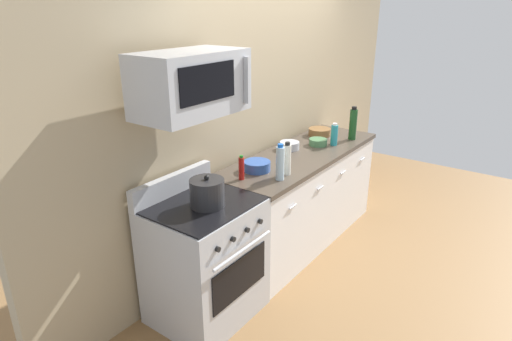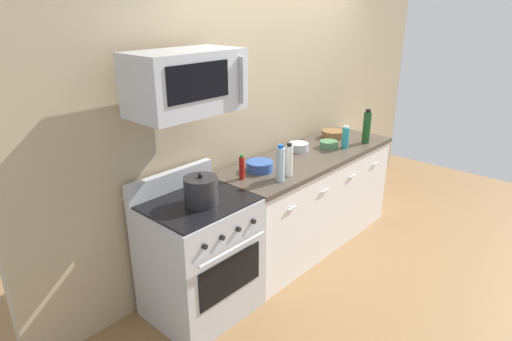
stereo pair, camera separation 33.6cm
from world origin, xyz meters
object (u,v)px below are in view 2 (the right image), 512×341
(bowl_green_glaze, at_px, (329,144))
(bowl_wooden_salad, at_px, (333,134))
(bowl_steel_prep, at_px, (298,146))
(stockpot, at_px, (201,190))
(bottle_vinegar_white, at_px, (289,161))
(bowl_blue_mixing, at_px, (260,166))
(range_oven, at_px, (200,256))
(bottle_dish_soap, at_px, (346,137))
(bottle_wine_green, at_px, (367,127))
(bottle_water_clear, at_px, (280,164))
(microwave, at_px, (186,82))
(bottle_hot_sauce_red, at_px, (242,168))

(bowl_green_glaze, bearing_deg, bowl_wooden_salad, 25.64)
(bowl_steel_prep, bearing_deg, stockpot, -171.74)
(bottle_vinegar_white, relative_size, bowl_wooden_salad, 1.19)
(bottle_vinegar_white, xyz_separation_m, bowl_blue_mixing, (-0.07, 0.25, -0.09))
(range_oven, height_order, bottle_dish_soap, bottle_dish_soap)
(bottle_wine_green, distance_m, bottle_dish_soap, 0.30)
(bottle_water_clear, xyz_separation_m, bowl_green_glaze, (0.96, 0.18, -0.11))
(bowl_wooden_salad, bearing_deg, bottle_wine_green, -78.20)
(bowl_green_glaze, bearing_deg, range_oven, 179.53)
(bottle_vinegar_white, relative_size, bottle_dish_soap, 1.25)
(bottle_dish_soap, xyz_separation_m, bowl_wooden_salad, (0.21, 0.27, -0.06))
(bowl_green_glaze, distance_m, bowl_blue_mixing, 0.91)
(bowl_wooden_salad, bearing_deg, microwave, -177.36)
(bowl_wooden_salad, distance_m, stockpot, 1.97)
(range_oven, relative_size, bowl_wooden_salad, 4.61)
(stockpot, bearing_deg, range_oven, 90.00)
(bowl_green_glaze, bearing_deg, bottle_water_clear, -169.39)
(microwave, bearing_deg, bottle_vinegar_white, -15.47)
(microwave, xyz_separation_m, bowl_wooden_salad, (1.96, 0.09, -0.79))
(bowl_wooden_salad, bearing_deg, bottle_water_clear, -165.50)
(bowl_green_glaze, bearing_deg, stockpot, -178.62)
(bottle_wine_green, height_order, bottle_dish_soap, bottle_wine_green)
(bottle_vinegar_white, bearing_deg, bowl_green_glaze, 11.28)
(range_oven, relative_size, bowl_steel_prep, 5.70)
(bowl_wooden_salad, relative_size, bowl_steel_prep, 1.24)
(stockpot, bearing_deg, bowl_steel_prep, 8.26)
(bottle_hot_sauce_red, distance_m, bowl_steel_prep, 0.88)
(bottle_hot_sauce_red, height_order, bowl_steel_prep, bottle_hot_sauce_red)
(bowl_steel_prep, xyz_separation_m, stockpot, (-1.39, -0.20, 0.06))
(range_oven, relative_size, bottle_wine_green, 3.15)
(bottle_water_clear, bearing_deg, microwave, 160.95)
(bottle_hot_sauce_red, distance_m, bowl_blue_mixing, 0.23)
(range_oven, xyz_separation_m, bottle_water_clear, (0.69, -0.19, 0.59))
(microwave, relative_size, bowl_steel_prep, 3.97)
(bottle_dish_soap, bearing_deg, stockpot, 177.31)
(bottle_water_clear, relative_size, bowl_wooden_salad, 1.27)
(bottle_vinegar_white, xyz_separation_m, bowl_steel_prep, (0.57, 0.33, -0.09))
(bottle_wine_green, height_order, bottle_hot_sauce_red, bottle_wine_green)
(bottle_vinegar_white, bearing_deg, bottle_wine_green, -0.91)
(range_oven, relative_size, bowl_blue_mixing, 4.76)
(range_oven, distance_m, bottle_wine_green, 2.13)
(bowl_green_glaze, relative_size, bowl_blue_mixing, 0.78)
(bottle_dish_soap, relative_size, bowl_wooden_salad, 0.95)
(bottle_water_clear, distance_m, stockpot, 0.71)
(range_oven, height_order, bottle_vinegar_white, bottle_vinegar_white)
(bottle_vinegar_white, xyz_separation_m, bowl_wooden_salad, (1.15, 0.32, -0.09))
(bottle_wine_green, distance_m, bottle_vinegar_white, 1.22)
(range_oven, bearing_deg, bottle_wine_green, -5.62)
(bottle_water_clear, height_order, bottle_hot_sauce_red, bottle_water_clear)
(stockpot, bearing_deg, bowl_blue_mixing, 9.22)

